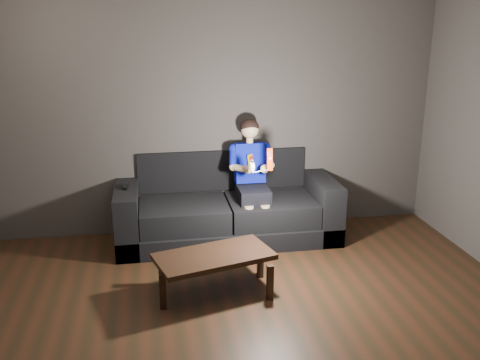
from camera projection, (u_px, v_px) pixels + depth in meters
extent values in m
plane|color=black|center=(256.00, 356.00, 3.85)|extent=(5.00, 5.00, 0.00)
cube|color=#403C38|center=(212.00, 111.00, 5.81)|extent=(5.00, 0.04, 2.70)
cube|color=black|center=(227.00, 228.00, 5.90)|extent=(2.36, 1.02, 0.20)
cube|color=black|center=(184.00, 215.00, 5.65)|extent=(0.92, 0.72, 0.25)
cube|color=black|center=(271.00, 210.00, 5.81)|extent=(0.92, 0.72, 0.25)
cube|color=black|center=(221.00, 168.00, 6.10)|extent=(1.89, 0.24, 0.46)
cube|color=black|center=(128.00, 215.00, 5.66)|extent=(0.24, 1.02, 0.64)
cube|color=black|center=(320.00, 204.00, 6.00)|extent=(0.24, 1.02, 0.64)
cube|color=black|center=(253.00, 194.00, 5.69)|extent=(0.32, 0.41, 0.15)
cube|color=#050688|center=(250.00, 163.00, 5.81)|extent=(0.32, 0.23, 0.45)
cube|color=#FFC102|center=(251.00, 159.00, 5.71)|extent=(0.10, 0.10, 0.11)
cube|color=#B82609|center=(251.00, 159.00, 5.70)|extent=(0.06, 0.06, 0.07)
cylinder|color=#DEB586|center=(250.00, 140.00, 5.74)|extent=(0.08, 0.08, 0.06)
sphere|color=#DEB586|center=(250.00, 129.00, 5.70)|extent=(0.19, 0.19, 0.19)
ellipsoid|color=black|center=(250.00, 127.00, 5.71)|extent=(0.20, 0.20, 0.17)
cylinder|color=#050688|center=(232.00, 158.00, 5.69)|extent=(0.09, 0.24, 0.21)
cylinder|color=#050688|center=(269.00, 156.00, 5.75)|extent=(0.09, 0.24, 0.21)
cylinder|color=#DEB586|center=(241.00, 166.00, 5.55)|extent=(0.15, 0.25, 0.11)
cylinder|color=#DEB586|center=(268.00, 165.00, 5.60)|extent=(0.15, 0.25, 0.11)
sphere|color=#DEB586|center=(248.00, 170.00, 5.47)|extent=(0.09, 0.09, 0.09)
sphere|color=#DEB586|center=(264.00, 169.00, 5.50)|extent=(0.09, 0.09, 0.09)
cylinder|color=#DEB586|center=(249.00, 223.00, 5.55)|extent=(0.10, 0.10, 0.37)
cylinder|color=#DEB586|center=(265.00, 222.00, 5.58)|extent=(0.10, 0.10, 0.37)
cube|color=#C23104|center=(270.00, 159.00, 5.23)|extent=(0.06, 0.09, 0.22)
cube|color=maroon|center=(270.00, 154.00, 5.19)|extent=(0.04, 0.01, 0.04)
cylinder|color=white|center=(270.00, 161.00, 5.21)|extent=(0.02, 0.01, 0.02)
ellipsoid|color=white|center=(252.00, 166.00, 5.23)|extent=(0.07, 0.09, 0.14)
cylinder|color=black|center=(253.00, 162.00, 5.18)|extent=(0.02, 0.01, 0.02)
cube|color=black|center=(125.00, 187.00, 5.51)|extent=(0.05, 0.17, 0.03)
cube|color=black|center=(126.00, 183.00, 5.55)|extent=(0.02, 0.02, 0.00)
cube|color=black|center=(214.00, 256.00, 4.65)|extent=(1.10, 0.76, 0.05)
cube|color=black|center=(163.00, 291.00, 4.44)|extent=(0.05, 0.05, 0.32)
cube|color=black|center=(270.00, 282.00, 4.58)|extent=(0.05, 0.05, 0.32)
cube|color=black|center=(161.00, 269.00, 4.82)|extent=(0.05, 0.05, 0.32)
cube|color=black|center=(260.00, 261.00, 4.97)|extent=(0.05, 0.05, 0.32)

